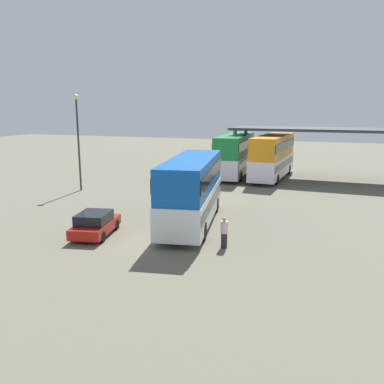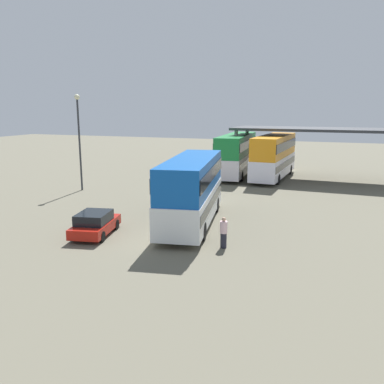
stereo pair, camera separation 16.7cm
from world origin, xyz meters
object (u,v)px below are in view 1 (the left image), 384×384
at_px(pedestrian_waiting, 224,233).
at_px(parked_hatchback, 95,224).
at_px(lamppost_tall, 78,131).
at_px(double_decker_main, 192,188).
at_px(double_decker_mid_row, 273,155).
at_px(double_decker_near_canopy, 235,153).

bearing_deg(pedestrian_waiting, parked_hatchback, -61.14).
height_order(parked_hatchback, pedestrian_waiting, pedestrian_waiting).
distance_m(lamppost_tall, pedestrian_waiting, 19.10).
bearing_deg(double_decker_main, lamppost_tall, 52.85).
xyz_separation_m(double_decker_mid_row, lamppost_tall, (-14.75, -11.74, 2.72)).
xyz_separation_m(double_decker_main, double_decker_near_canopy, (-1.87, 18.78, 0.11)).
relative_size(double_decker_main, double_decker_mid_row, 0.97).
bearing_deg(double_decker_main, double_decker_mid_row, -16.73).
bearing_deg(double_decker_mid_row, lamppost_tall, 131.59).
relative_size(parked_hatchback, lamppost_tall, 0.49).
height_order(double_decker_main, parked_hatchback, double_decker_main).
bearing_deg(lamppost_tall, double_decker_mid_row, 38.53).
xyz_separation_m(double_decker_near_canopy, pedestrian_waiting, (4.91, -22.40, -1.55)).
bearing_deg(double_decker_near_canopy, parked_hatchback, 170.03).
bearing_deg(lamppost_tall, parked_hatchback, -51.85).
relative_size(parked_hatchback, pedestrian_waiting, 2.47).
relative_size(double_decker_near_canopy, double_decker_mid_row, 1.09).
height_order(double_decker_main, double_decker_near_canopy, double_decker_near_canopy).
bearing_deg(pedestrian_waiting, double_decker_mid_row, -152.40).
bearing_deg(lamppost_tall, pedestrian_waiting, -32.79).
bearing_deg(lamppost_tall, double_decker_near_canopy, 48.95).
bearing_deg(double_decker_mid_row, double_decker_near_canopy, 84.87).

